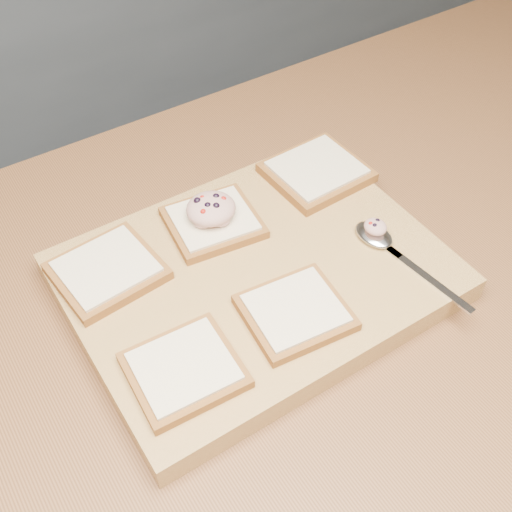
{
  "coord_description": "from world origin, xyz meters",
  "views": [
    {
      "loc": [
        -0.39,
        -0.43,
        1.52
      ],
      "look_at": [
        -0.1,
        -0.0,
        0.96
      ],
      "focal_mm": 45.0,
      "sensor_mm": 36.0,
      "label": 1
    }
  ],
  "objects_px": {
    "cutting_board": "(256,277)",
    "bread_far_center": "(213,222)",
    "tuna_salad_dollop": "(211,208)",
    "spoon": "(382,241)"
  },
  "relations": [
    {
      "from": "cutting_board",
      "to": "bread_far_center",
      "type": "distance_m",
      "value": 0.09
    },
    {
      "from": "bread_far_center",
      "to": "tuna_salad_dollop",
      "type": "xyz_separation_m",
      "value": [
        -0.0,
        0.0,
        0.02
      ]
    },
    {
      "from": "cutting_board",
      "to": "bread_far_center",
      "type": "height_order",
      "value": "bread_far_center"
    },
    {
      "from": "tuna_salad_dollop",
      "to": "cutting_board",
      "type": "bearing_deg",
      "value": -84.56
    },
    {
      "from": "cutting_board",
      "to": "bread_far_center",
      "type": "relative_size",
      "value": 3.54
    },
    {
      "from": "bread_far_center",
      "to": "spoon",
      "type": "relative_size",
      "value": 0.67
    },
    {
      "from": "bread_far_center",
      "to": "tuna_salad_dollop",
      "type": "distance_m",
      "value": 0.02
    },
    {
      "from": "bread_far_center",
      "to": "spoon",
      "type": "bearing_deg",
      "value": -41.57
    },
    {
      "from": "bread_far_center",
      "to": "cutting_board",
      "type": "bearing_deg",
      "value": -85.3
    },
    {
      "from": "cutting_board",
      "to": "bread_far_center",
      "type": "xyz_separation_m",
      "value": [
        -0.01,
        0.09,
        0.03
      ]
    }
  ]
}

